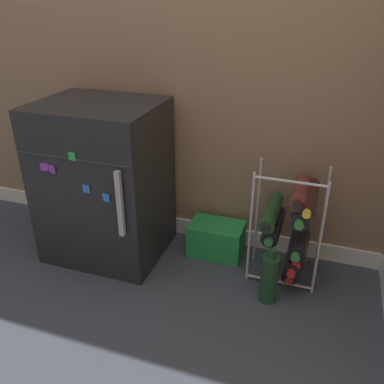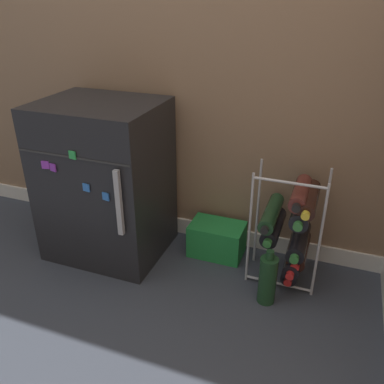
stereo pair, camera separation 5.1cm
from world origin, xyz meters
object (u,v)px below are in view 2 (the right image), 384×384
Objects in this scene: soda_box at (217,239)px; mini_fridge at (106,181)px; wine_rack at (294,229)px; loose_bottle_floor at (268,279)px.

mini_fridge is at bearing -165.52° from soda_box.
mini_fridge is at bearing -176.24° from wine_rack.
mini_fridge reaches higher than loose_bottle_floor.
wine_rack reaches higher than loose_bottle_floor.
wine_rack is (0.93, 0.06, -0.12)m from mini_fridge.
soda_box is at bearing 14.48° from mini_fridge.
soda_box is (-0.38, 0.08, -0.19)m from wine_rack.
wine_rack is 2.04× the size of soda_box.
mini_fridge reaches higher than soda_box.
wine_rack is at bearing 70.70° from loose_bottle_floor.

